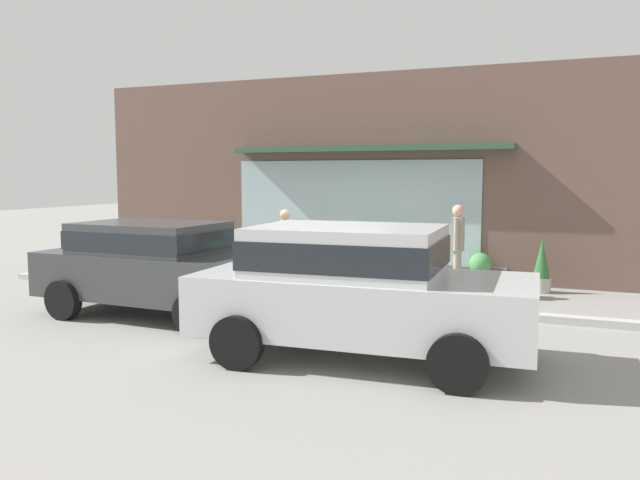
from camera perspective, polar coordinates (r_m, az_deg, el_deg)
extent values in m
plane|color=gray|center=(11.68, -0.29, -5.45)|extent=(60.00, 60.00, 0.00)
cube|color=#B2B2AD|center=(11.49, -0.68, -5.34)|extent=(14.00, 0.24, 0.12)
cube|color=brown|center=(14.46, 4.60, 5.77)|extent=(14.00, 0.36, 4.54)
cube|color=#9EB7BC|center=(14.41, 2.97, 2.42)|extent=(5.72, 0.03, 2.38)
cube|color=#2D5138|center=(14.14, 4.19, 8.19)|extent=(6.32, 0.56, 0.12)
cube|color=#605E59|center=(14.40, 4.27, -2.58)|extent=(6.12, 0.20, 0.36)
cylinder|color=gold|center=(12.97, -7.10, -4.22)|extent=(0.32, 0.32, 0.06)
cylinder|color=gold|center=(12.92, -7.12, -2.81)|extent=(0.21, 0.21, 0.59)
sphere|color=gold|center=(12.87, -7.14, -1.23)|extent=(0.24, 0.24, 0.24)
cylinder|color=gold|center=(12.99, -7.69, -2.64)|extent=(0.10, 0.09, 0.09)
cylinder|color=gold|center=(12.85, -6.55, -2.72)|extent=(0.10, 0.09, 0.09)
cylinder|color=gold|center=(12.79, -7.45, -2.77)|extent=(0.09, 0.10, 0.09)
cylinder|color=#475675|center=(12.96, -3.17, -2.56)|extent=(0.12, 0.12, 0.79)
cylinder|color=#475675|center=(12.81, -3.09, -2.66)|extent=(0.12, 0.12, 0.79)
cube|color=#9E9384|center=(12.80, -3.15, 0.45)|extent=(0.32, 0.35, 0.59)
sphere|color=tan|center=(12.77, -3.16, 2.28)|extent=(0.21, 0.21, 0.21)
cylinder|color=#9E9384|center=(12.99, -3.25, 0.60)|extent=(0.08, 0.08, 0.56)
cylinder|color=#9E9384|center=(12.61, -3.05, 0.44)|extent=(0.08, 0.08, 0.56)
cube|color=black|center=(13.11, -3.20, -0.50)|extent=(0.21, 0.26, 0.28)
cylinder|color=#9E9384|center=(12.38, 12.27, -2.92)|extent=(0.12, 0.12, 0.86)
cylinder|color=#9E9384|center=(12.24, 12.14, -3.03)|extent=(0.12, 0.12, 0.86)
cube|color=#9E9384|center=(12.22, 12.28, 0.51)|extent=(0.20, 0.29, 0.64)
sphere|color=tan|center=(12.19, 12.33, 2.58)|extent=(0.23, 0.23, 0.23)
cylinder|color=#9E9384|center=(12.41, 12.46, 0.66)|extent=(0.08, 0.08, 0.61)
cylinder|color=#9E9384|center=(12.03, 12.11, 0.50)|extent=(0.08, 0.08, 0.61)
cube|color=silver|center=(7.96, 3.86, -5.75)|extent=(4.24, 2.03, 0.74)
cube|color=silver|center=(7.91, 2.44, -1.07)|extent=(2.37, 1.78, 0.64)
cube|color=#1E2328|center=(7.91, 2.44, -1.07)|extent=(2.41, 1.80, 0.35)
cylinder|color=black|center=(8.71, 13.74, -7.38)|extent=(0.66, 0.22, 0.65)
cylinder|color=black|center=(6.93, 12.27, -10.78)|extent=(0.66, 0.22, 0.65)
cylinder|color=black|center=(9.29, -2.36, -6.38)|extent=(0.66, 0.22, 0.65)
cylinder|color=black|center=(7.65, -7.48, -9.10)|extent=(0.66, 0.22, 0.65)
cube|color=#383A3D|center=(10.64, -14.06, -3.04)|extent=(4.09, 1.86, 0.72)
cube|color=#383A3D|center=(10.70, -14.98, 0.14)|extent=(2.28, 1.66, 0.53)
cube|color=#1E2328|center=(10.70, -14.98, 0.14)|extent=(2.32, 1.68, 0.29)
cylinder|color=black|center=(10.72, -5.81, -4.78)|extent=(0.64, 0.20, 0.63)
cylinder|color=black|center=(9.28, -11.29, -6.55)|extent=(0.64, 0.20, 0.63)
cylinder|color=black|center=(12.16, -16.07, -3.72)|extent=(0.64, 0.20, 0.63)
cylinder|color=black|center=(10.91, -22.07, -5.01)|extent=(0.64, 0.20, 0.63)
cylinder|color=#4C4C51|center=(13.60, 14.17, -3.46)|extent=(0.33, 0.33, 0.26)
sphere|color=#4C934C|center=(13.55, 14.21, -2.10)|extent=(0.47, 0.47, 0.47)
cylinder|color=#9E6042|center=(14.07, 3.66, -2.72)|extent=(0.52, 0.52, 0.39)
sphere|color=#4C934C|center=(14.01, 3.67, -0.91)|extent=(0.59, 0.59, 0.59)
cylinder|color=#4C4C51|center=(15.73, -9.24, -1.97)|extent=(0.51, 0.51, 0.33)
sphere|color=olive|center=(15.69, -9.26, -0.74)|extent=(0.50, 0.50, 0.50)
sphere|color=orange|center=(15.74, -9.67, -0.23)|extent=(0.14, 0.14, 0.14)
sphere|color=#B266B7|center=(15.60, -9.42, -0.55)|extent=(0.12, 0.12, 0.12)
cylinder|color=#B7B2A3|center=(13.18, 19.22, -3.86)|extent=(0.36, 0.36, 0.28)
cone|color=#2D6B33|center=(13.10, 19.30, -1.55)|extent=(0.33, 0.33, 0.78)
cylinder|color=#33473D|center=(16.20, -12.50, -1.78)|extent=(0.34, 0.34, 0.34)
sphere|color=#3D8442|center=(16.17, -12.52, -0.78)|extent=(0.33, 0.33, 0.33)
sphere|color=white|center=(16.10, -12.32, -0.50)|extent=(0.09, 0.09, 0.09)
cylinder|color=#33473D|center=(14.57, -4.36, -2.52)|extent=(0.24, 0.24, 0.34)
cone|color=#23562D|center=(14.49, -4.38, -0.05)|extent=(0.22, 0.22, 0.92)
cylinder|color=#B7B2A3|center=(13.68, 8.15, -3.17)|extent=(0.32, 0.32, 0.31)
sphere|color=olive|center=(13.63, 8.17, -1.81)|extent=(0.41, 0.41, 0.41)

